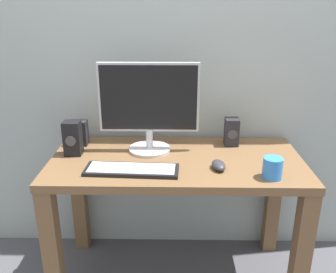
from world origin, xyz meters
TOP-DOWN VIEW (x-y plane):
  - wall_back at (0.00, 0.35)m, footprint 2.89×0.04m
  - desk at (0.00, 0.00)m, footprint 1.30×0.62m
  - monitor at (-0.15, 0.11)m, footprint 0.52×0.22m
  - keyboard_primary at (-0.21, -0.16)m, footprint 0.45×0.17m
  - mouse at (0.20, -0.13)m, footprint 0.08×0.12m
  - speaker_right at (0.31, 0.20)m, footprint 0.08×0.09m
  - speaker_left at (-0.54, 0.04)m, footprint 0.09×0.08m
  - audio_controller at (-0.54, 0.18)m, footprint 0.09×0.08m
  - coffee_mug at (0.44, -0.21)m, footprint 0.09×0.09m

SIDE VIEW (x-z plane):
  - desk at x=0.00m, z-range 0.22..0.97m
  - keyboard_primary at x=-0.21m, z-range 0.75..0.77m
  - mouse at x=0.20m, z-range 0.75..0.79m
  - coffee_mug at x=0.44m, z-range 0.75..0.85m
  - audio_controller at x=-0.54m, z-range 0.75..0.89m
  - speaker_right at x=0.31m, z-range 0.75..0.90m
  - speaker_left at x=-0.54m, z-range 0.75..0.93m
  - monitor at x=-0.15m, z-range 0.76..1.24m
  - wall_back at x=0.00m, z-range 0.00..3.00m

